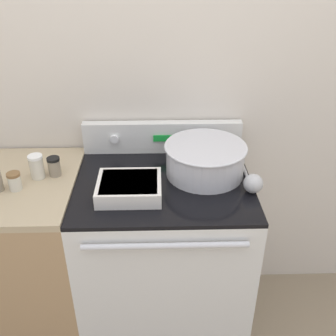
# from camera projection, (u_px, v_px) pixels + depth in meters

# --- Properties ---
(kitchen_wall) EXTENTS (8.00, 0.05, 2.50)m
(kitchen_wall) POSITION_uv_depth(u_px,v_px,m) (162.00, 84.00, 1.87)
(kitchen_wall) COLOR beige
(kitchen_wall) RESTS_ON ground_plane
(stove_range) EXTENTS (0.78, 0.66, 0.92)m
(stove_range) POSITION_uv_depth(u_px,v_px,m) (164.00, 259.00, 1.97)
(stove_range) COLOR silver
(stove_range) RESTS_ON ground_plane
(control_panel) EXTENTS (0.78, 0.07, 0.16)m
(control_panel) POSITION_uv_depth(u_px,v_px,m) (162.00, 137.00, 1.95)
(control_panel) COLOR silver
(control_panel) RESTS_ON stove_range
(side_counter) EXTENTS (0.62, 0.63, 0.93)m
(side_counter) POSITION_uv_depth(u_px,v_px,m) (24.00, 261.00, 1.95)
(side_counter) COLOR tan
(side_counter) RESTS_ON ground_plane
(mixing_bowl) EXTENTS (0.37, 0.37, 0.14)m
(mixing_bowl) POSITION_uv_depth(u_px,v_px,m) (205.00, 158.00, 1.76)
(mixing_bowl) COLOR silver
(mixing_bowl) RESTS_ON stove_range
(casserole_dish) EXTENTS (0.27, 0.23, 0.06)m
(casserole_dish) POSITION_uv_depth(u_px,v_px,m) (129.00, 187.00, 1.63)
(casserole_dish) COLOR silver
(casserole_dish) RESTS_ON stove_range
(ladle) EXTENTS (0.08, 0.30, 0.08)m
(ladle) POSITION_uv_depth(u_px,v_px,m) (253.00, 183.00, 1.66)
(ladle) COLOR #B7B7B7
(ladle) RESTS_ON stove_range
(spice_jar_black_cap) EXTENTS (0.06, 0.06, 0.09)m
(spice_jar_black_cap) POSITION_uv_depth(u_px,v_px,m) (54.00, 166.00, 1.74)
(spice_jar_black_cap) COLOR gray
(spice_jar_black_cap) RESTS_ON side_counter
(spice_jar_white_cap) EXTENTS (0.06, 0.06, 0.11)m
(spice_jar_white_cap) POSITION_uv_depth(u_px,v_px,m) (37.00, 167.00, 1.72)
(spice_jar_white_cap) COLOR beige
(spice_jar_white_cap) RESTS_ON side_counter
(spice_jar_brown_cap) EXTENTS (0.06, 0.06, 0.08)m
(spice_jar_brown_cap) POSITION_uv_depth(u_px,v_px,m) (15.00, 181.00, 1.64)
(spice_jar_brown_cap) COLOR beige
(spice_jar_brown_cap) RESTS_ON side_counter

